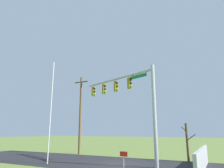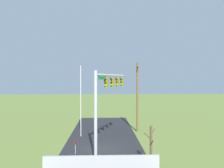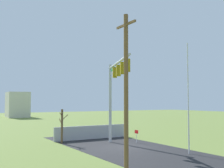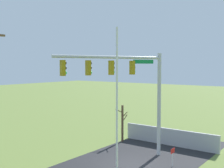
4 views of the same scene
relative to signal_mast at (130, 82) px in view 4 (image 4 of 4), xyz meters
The scene contains 7 objects.
ground_plane 5.65m from the signal_mast, 152.96° to the right, with size 160.00×160.00×0.00m, color olive.
sidewalk_corner 6.65m from the signal_mast, 15.34° to the right, with size 6.00×6.00×0.01m, color #B7B5AD.
retaining_fence 7.33m from the signal_mast, ahead, with size 0.20×8.37×1.42m, color #A8A8AD.
signal_mast is the anchor object (origin of this frame).
flagpole 6.73m from the signal_mast, 152.46° to the right, with size 0.10×0.10×8.56m, color silver.
bare_tree 6.60m from the signal_mast, 40.49° to the left, with size 1.27×1.02×3.25m.
open_sign 5.56m from the signal_mast, 75.04° to the right, with size 0.56×0.04×1.22m.
Camera 4 is at (-16.30, -10.71, 6.76)m, focal length 46.86 mm.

